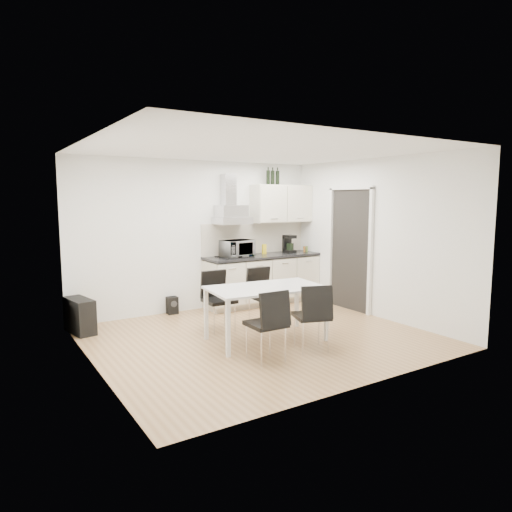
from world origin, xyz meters
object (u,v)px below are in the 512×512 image
Objects in this scene: dining_table at (266,292)px; guitar_amp at (80,316)px; chair_far_left at (219,301)px; chair_near_left at (266,325)px; chair_near_right at (311,317)px; floor_speaker at (172,305)px; kitchenette at (263,259)px; chair_far_right at (264,297)px.

dining_table reaches higher than guitar_amp.
chair_far_left is at bearing 119.41° from dining_table.
chair_near_left is 0.70m from chair_near_right.
floor_speaker is (-0.23, 1.29, -0.29)m from chair_far_left.
kitchenette is at bearing 64.09° from dining_table.
dining_table is at bearing -73.16° from floor_speaker.
chair_near_right is 1.36× the size of guitar_amp.
dining_table is 1.87× the size of chair_near_right.
chair_near_left is 2.92m from guitar_amp.
guitar_amp reaches higher than floor_speaker.
kitchenette is 2.86× the size of chair_near_left.
dining_table is 0.83m from chair_near_left.
chair_far_left is 1.00× the size of chair_far_right.
guitar_amp is (-2.51, 1.07, -0.19)m from chair_far_right.
guitar_amp is (-2.10, 1.74, -0.43)m from dining_table.
kitchenette is at bearing -142.09° from chair_far_left.
floor_speaker is (1.55, 0.32, -0.11)m from guitar_amp.
chair_near_left is at bearing -117.46° from dining_table.
kitchenette is at bearing -7.90° from guitar_amp.
guitar_amp is at bearing -177.36° from kitchenette.
chair_near_right reaches higher than guitar_amp.
chair_near_left and chair_near_right have the same top height.
chair_far_right is 1.36× the size of guitar_amp.
guitar_amp is at bearing 125.77° from chair_near_left.
dining_table is 1.87× the size of chair_far_left.
chair_far_left reaches higher than dining_table.
chair_far_right is (-0.78, -1.22, -0.39)m from kitchenette.
chair_far_left is at bearing -78.29° from floor_speaker.
chair_near_right is (-0.92, -2.55, -0.39)m from kitchenette.
chair_far_right is (0.73, -0.10, 0.00)m from chair_far_left.
floor_speaker is (-0.55, 2.05, -0.53)m from dining_table.
chair_far_left and chair_near_right have the same top height.
kitchenette is 2.86× the size of chair_far_left.
floor_speaker is (-1.74, 0.17, -0.68)m from kitchenette.
guitar_amp is at bearing 146.65° from dining_table.
kitchenette is 1.53× the size of dining_table.
chair_near_left is at bearing 60.49° from chair_far_right.
dining_table is 0.75m from chair_near_right.
kitchenette is 3.34m from guitar_amp.
chair_near_right is at bearing 0.72° from chair_near_left.
chair_near_right is 2.85m from floor_speaker.
chair_near_left reaches higher than guitar_amp.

